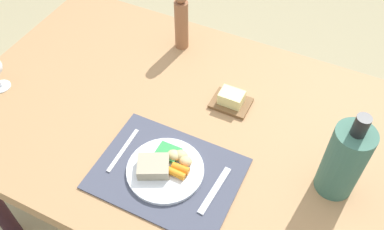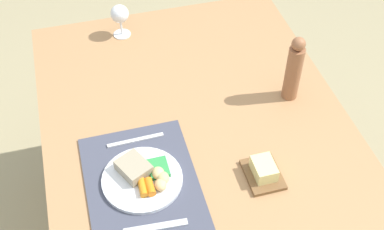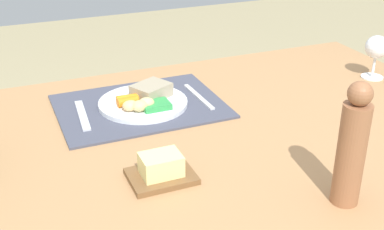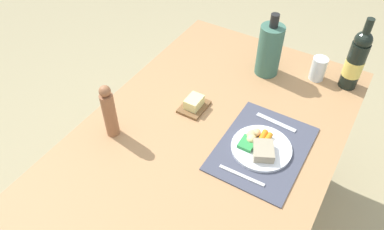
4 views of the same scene
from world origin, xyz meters
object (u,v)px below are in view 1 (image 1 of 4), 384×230
Objects in this scene: dining_table at (182,133)px; fork at (123,150)px; knife at (215,190)px; butter_dish at (231,100)px; cooler_bottle at (344,160)px; dinner_plate at (165,167)px; pepper_mill at (181,21)px.

fork reaches higher than dining_table.
knife is at bearing -2.26° from fork.
dining_table is 11.73× the size of butter_dish.
fork is 1.35× the size of butter_dish.
cooler_bottle is (0.51, -0.04, 0.20)m from dining_table.
dining_table is at bearing 103.69° from dinner_plate.
dinner_plate reaches higher than fork.
knife is 1.32× the size of butter_dish.
pepper_mill is 0.77m from cooler_bottle.
dining_table is at bearing -133.61° from butter_dish.
pepper_mill is at bearing 129.46° from knife.
butter_dish is 0.43× the size of cooler_bottle.
butter_dish is (0.29, -0.20, -0.09)m from pepper_mill.
pepper_mill is at bearing 116.73° from dining_table.
dining_table is 6.33× the size of pepper_mill.
fork is at bearing -116.48° from dining_table.
dinner_plate is at bearing -76.31° from dining_table.
dining_table is 8.71× the size of fork.
cooler_bottle is (0.68, -0.37, 0.01)m from pepper_mill.
knife is at bearing -44.35° from dining_table.
knife is 0.71× the size of pepper_mill.
knife is at bearing -0.14° from dinner_plate.
cooler_bottle is at bearing 33.93° from knife.
dinner_plate is 0.34m from butter_dish.
butter_dish is 0.44m from cooler_bottle.
dinner_plate is 0.16m from knife.
cooler_bottle is at bearing -4.07° from dining_table.
fork and knife have the same top height.
pepper_mill is (-0.22, 0.54, 0.09)m from dinner_plate.
butter_dish is at bearing 157.01° from cooler_bottle.
dinner_plate reaches higher than knife.
pepper_mill reaches higher than dining_table.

